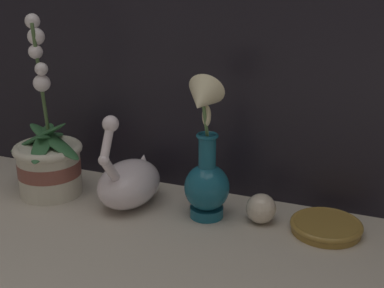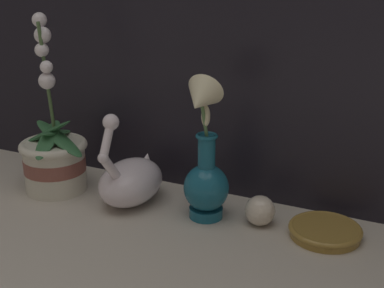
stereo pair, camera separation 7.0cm
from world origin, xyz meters
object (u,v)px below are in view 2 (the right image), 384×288
at_px(glass_sphere, 260,211).
at_px(swan_figurine, 131,179).
at_px(blue_vase, 205,168).
at_px(amber_dish, 325,231).
at_px(orchid_potted_plant, 54,156).

bearing_deg(glass_sphere, swan_figurine, -175.99).
height_order(swan_figurine, glass_sphere, swan_figurine).
distance_m(blue_vase, glass_sphere, 0.14).
bearing_deg(amber_dish, blue_vase, -172.93).
xyz_separation_m(glass_sphere, amber_dish, (0.13, 0.01, -0.02)).
height_order(blue_vase, glass_sphere, blue_vase).
bearing_deg(orchid_potted_plant, swan_figurine, 5.27).
bearing_deg(orchid_potted_plant, blue_vase, 2.45).
relative_size(orchid_potted_plant, glass_sphere, 6.50).
bearing_deg(glass_sphere, amber_dish, 3.40).
height_order(blue_vase, amber_dish, blue_vase).
relative_size(glass_sphere, amber_dish, 0.43).
relative_size(blue_vase, glass_sphere, 4.97).
relative_size(swan_figurine, blue_vase, 0.72).
height_order(swan_figurine, amber_dish, swan_figurine).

